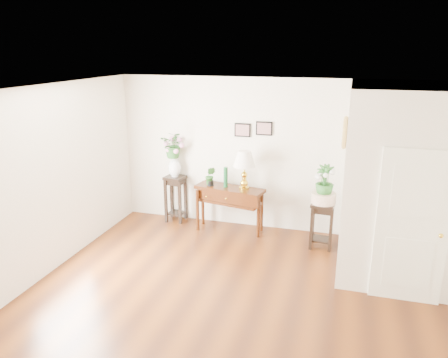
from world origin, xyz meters
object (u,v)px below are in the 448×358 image
at_px(plant_stand_a, 176,198).
at_px(plant_stand_b, 322,225).
at_px(console_table, 230,209).
at_px(table_lamp, 244,170).

distance_m(plant_stand_a, plant_stand_b, 2.88).
height_order(console_table, plant_stand_a, plant_stand_a).
relative_size(plant_stand_a, plant_stand_b, 1.14).
bearing_deg(console_table, plant_stand_a, -177.87).
relative_size(console_table, plant_stand_a, 1.40).
bearing_deg(plant_stand_a, console_table, -9.28).
bearing_deg(plant_stand_a, plant_stand_b, -8.64).
height_order(plant_stand_a, plant_stand_b, plant_stand_a).
bearing_deg(plant_stand_b, console_table, 171.79).
distance_m(table_lamp, plant_stand_a, 1.61).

